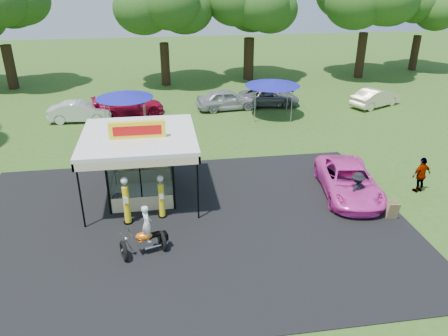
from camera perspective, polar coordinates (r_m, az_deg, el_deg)
The scene contains 22 objects.
ground at distance 18.34m, azimuth -4.29°, elevation -10.72°, with size 120.00×120.00×0.00m, color #30531A.
asphalt_apron at distance 19.98m, azimuth -4.77°, elevation -7.35°, with size 20.00×14.00×0.04m, color black.
gas_station_kiosk at distance 21.80m, azimuth -10.78°, elevation 0.43°, with size 5.40×5.40×4.18m.
gas_pump_left at distance 19.95m, azimuth -12.64°, elevation -4.34°, with size 0.43×0.43×2.33m.
gas_pump_right at distance 20.19m, azimuth -8.18°, elevation -3.86°, with size 0.40×0.40×2.15m.
motorcycle at distance 17.96m, azimuth -10.16°, elevation -8.54°, with size 2.00×1.38×2.26m.
spare_tires at distance 21.81m, azimuth -13.48°, elevation -4.07°, with size 0.86×0.60×0.71m.
a_frame_sign at distance 21.54m, azimuth 21.16°, elevation -5.22°, with size 0.52×0.50×0.90m.
kiosk_car at distance 24.35m, azimuth -10.44°, elevation -0.23°, with size 1.13×2.82×0.96m, color yellow.
pink_sedan at distance 22.96m, azimuth 15.96°, elevation -1.61°, with size 2.57×5.57×1.55m, color #FF45C3.
spectator_east_a at distance 21.78m, azimuth 16.90°, elevation -2.81°, with size 1.19×0.69×1.84m, color black.
spectator_east_b at distance 24.46m, azimuth 24.38°, elevation -0.82°, with size 1.12×0.47×1.91m, color gray.
bg_car_a at distance 34.56m, azimuth -18.26°, elevation 7.02°, with size 1.60×4.59×1.51m, color silver.
bg_car_b at distance 35.09m, azimuth -12.38°, elevation 8.01°, with size 2.20×5.40×1.57m, color #A90D30.
bg_car_c at distance 35.69m, azimuth 0.37°, elevation 8.95°, with size 1.96×4.87×1.66m, color #A2A1A6.
bg_car_d at distance 37.00m, azimuth 5.87°, elevation 9.19°, with size 2.32×5.02×1.40m, color slate.
bg_car_e at distance 38.57m, azimuth 19.19°, elevation 8.68°, with size 1.59×4.56×1.50m, color beige.
tent_west at distance 31.42m, azimuth -12.87°, elevation 9.30°, with size 3.98×3.98×2.78m.
tent_east at distance 33.67m, azimuth 6.37°, elevation 11.02°, with size 4.18×4.18×2.92m.
oak_far_c at distance 42.86m, azimuth -8.11°, elevation 20.12°, with size 9.66×9.66×11.39m.
oak_far_d at distance 44.95m, azimuth 3.41°, elevation 20.62°, with size 9.62×9.62×11.45m.
oak_far_f at distance 53.66m, azimuth 24.53°, elevation 18.45°, with size 8.44×8.44×10.17m.
Camera 1 is at (-0.91, -14.88, 10.68)m, focal length 35.00 mm.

